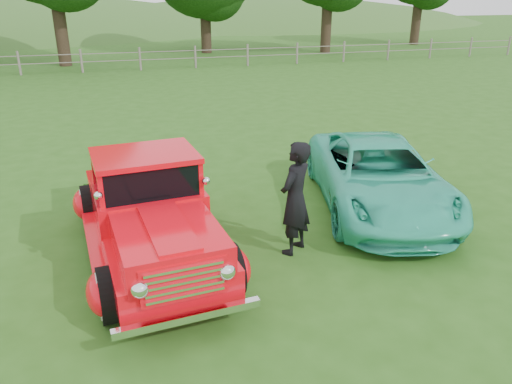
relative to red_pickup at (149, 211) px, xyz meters
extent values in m
plane|color=#275316|center=(1.39, -1.25, -0.80)|extent=(140.00, 140.00, 0.00)
ellipsoid|color=#2E5A21|center=(21.39, 60.75, -4.65)|extent=(72.00, 52.00, 14.00)
cube|color=slate|center=(1.39, 20.75, -0.25)|extent=(48.00, 0.04, 0.04)
cube|color=slate|center=(1.39, 20.75, 0.15)|extent=(48.00, 0.04, 0.04)
cylinder|color=black|center=(-2.61, 23.75, 1.62)|extent=(0.70, 0.70, 4.84)
cylinder|color=black|center=(6.39, 27.75, 1.07)|extent=(0.70, 0.70, 3.74)
cylinder|color=black|center=(14.39, 25.75, 1.40)|extent=(0.70, 0.70, 4.40)
cylinder|color=black|center=(23.39, 28.75, 1.29)|extent=(0.70, 0.70, 4.18)
cylinder|color=black|center=(-0.69, -1.58, -0.42)|extent=(0.31, 0.78, 0.76)
cylinder|color=black|center=(0.97, -1.43, -0.42)|extent=(0.31, 0.78, 0.76)
cylinder|color=black|center=(-0.97, 1.50, -0.42)|extent=(0.31, 0.78, 0.76)
cylinder|color=black|center=(0.68, 1.66, -0.42)|extent=(0.31, 0.78, 0.76)
cube|color=red|center=(0.00, 0.04, -0.22)|extent=(1.98, 4.73, 0.44)
ellipsoid|color=red|center=(-0.76, -1.59, -0.38)|extent=(0.48, 0.78, 0.54)
ellipsoid|color=red|center=(1.04, -1.42, -0.38)|extent=(0.48, 0.78, 0.54)
ellipsoid|color=red|center=(-1.04, 1.50, -0.38)|extent=(0.48, 0.78, 0.54)
ellipsoid|color=red|center=(0.75, 1.66, -0.38)|extent=(0.48, 0.78, 0.54)
cube|color=red|center=(0.14, -1.51, 0.17)|extent=(1.47, 1.72, 0.42)
cube|color=red|center=(0.01, -0.06, 0.19)|extent=(1.71, 1.49, 0.44)
cube|color=black|center=(0.01, -0.06, 0.66)|extent=(1.54, 1.25, 0.50)
cube|color=red|center=(0.01, -0.06, 0.94)|extent=(1.63, 1.36, 0.08)
cube|color=red|center=(-0.13, 1.38, 0.15)|extent=(1.35, 2.05, 0.45)
cube|color=white|center=(0.22, -2.31, 0.05)|extent=(1.07, 0.20, 0.50)
cube|color=white|center=(0.22, -2.41, -0.38)|extent=(1.81, 0.27, 0.10)
cube|color=white|center=(-0.23, 2.45, -0.38)|extent=(1.71, 0.26, 0.10)
imported|color=#30C29F|center=(4.48, 0.72, -0.13)|extent=(3.32, 5.20, 1.34)
imported|color=black|center=(2.28, -0.51, 0.15)|extent=(0.82, 0.79, 1.89)
camera|label=1|loc=(-0.40, -7.37, 3.24)|focal=35.00mm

